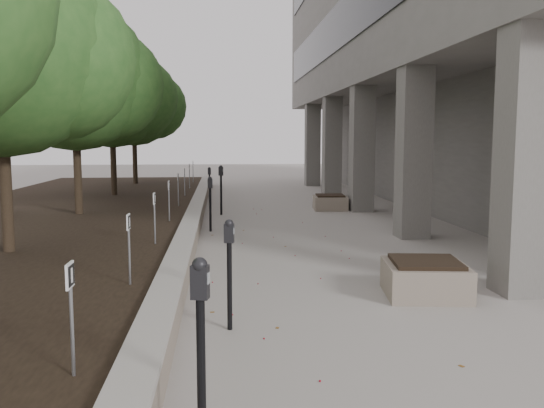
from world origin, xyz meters
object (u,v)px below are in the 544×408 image
crabapple_tree_2 (1,93)px  planter_back (330,202)px  parking_meter_5 (209,185)px  parking_meter_3 (210,204)px  crabapple_tree_5 (134,120)px  crabapple_tree_3 (75,108)px  planter_front (425,278)px  parking_meter_4 (221,190)px  parking_meter_2 (229,275)px  parking_meter_1 (201,356)px  crabapple_tree_4 (112,116)px

crabapple_tree_2 → planter_back: crabapple_tree_2 is taller
parking_meter_5 → planter_back: size_ratio=1.23×
parking_meter_3 → crabapple_tree_5: bearing=100.7°
crabapple_tree_3 → planter_back: bearing=25.2°
planter_front → parking_meter_4: bearing=107.8°
crabapple_tree_3 → parking_meter_4: size_ratio=3.55×
crabapple_tree_3 → planter_back: size_ratio=5.07×
parking_meter_2 → parking_meter_1: bearing=-83.7°
crabapple_tree_2 → planter_back: size_ratio=5.07×
planter_back → crabapple_tree_3: bearing=-154.8°
parking_meter_1 → planter_front: parking_meter_1 is taller
parking_meter_3 → crabapple_tree_3: bearing=161.6°
planter_back → planter_front: bearing=-93.0°
crabapple_tree_4 → crabapple_tree_2: bearing=-90.0°
parking_meter_3 → parking_meter_4: size_ratio=0.91×
crabapple_tree_3 → crabapple_tree_5: 10.00m
crabapple_tree_2 → crabapple_tree_4: size_ratio=1.00×
crabapple_tree_3 → crabapple_tree_5: bearing=90.0°
planter_front → planter_back: 10.44m
crabapple_tree_3 → planter_front: (6.72, -7.00, -2.85)m
crabapple_tree_4 → parking_meter_2: crabapple_tree_4 is taller
crabapple_tree_3 → crabapple_tree_4: bearing=90.0°
crabapple_tree_5 → parking_meter_2: crabapple_tree_5 is taller
parking_meter_4 → crabapple_tree_5: bearing=134.3°
parking_meter_5 → planter_front: (3.46, -12.79, -0.38)m
planter_front → planter_back: bearing=87.0°
parking_meter_3 → parking_meter_5: parking_meter_3 is taller
crabapple_tree_4 → parking_meter_5: size_ratio=4.14×
crabapple_tree_5 → planter_back: crabapple_tree_5 is taller
parking_meter_4 → parking_meter_2: bearing=-71.3°
parking_meter_5 → planter_front: 13.25m
parking_meter_1 → crabapple_tree_4: bearing=116.6°
parking_meter_2 → parking_meter_3: bearing=104.3°
crabapple_tree_3 → parking_meter_1: bearing=-72.3°
planter_back → parking_meter_1: bearing=-104.5°
parking_meter_2 → parking_meter_3: parking_meter_3 is taller
crabapple_tree_2 → crabapple_tree_4: (0.00, 10.00, 0.00)m
crabapple_tree_2 → parking_meter_1: 7.39m
crabapple_tree_2 → parking_meter_5: bearing=73.2°
parking_meter_4 → planter_back: bearing=33.1°
planter_back → parking_meter_3: bearing=-133.2°
crabapple_tree_2 → planter_back: 11.49m
planter_front → parking_meter_1: bearing=-128.3°
parking_meter_1 → parking_meter_3: size_ratio=1.07×
parking_meter_1 → parking_meter_5: 16.84m
crabapple_tree_3 → parking_meter_3: (3.41, -0.69, -2.42)m
parking_meter_5 → planter_back: bearing=-34.1°
crabapple_tree_4 → planter_back: (7.27, -1.57, -2.87)m
parking_meter_4 → parking_meter_5: size_ratio=1.17×
crabapple_tree_4 → parking_meter_1: crabapple_tree_4 is taller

